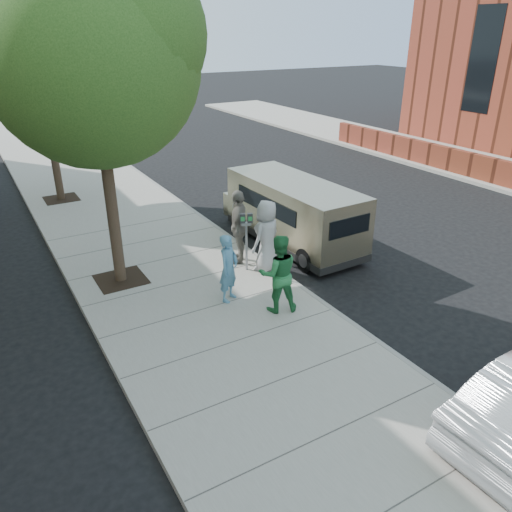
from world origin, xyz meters
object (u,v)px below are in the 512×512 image
Objects in this scene: person_officer at (229,268)px; person_green_shirt at (278,274)px; person_gray_shirt at (267,236)px; person_striped_polo at (239,227)px; parking_meter at (246,229)px; tree_far at (40,64)px; tree_near at (94,51)px; van at (292,211)px.

person_officer is 0.90× the size of person_green_shirt.
person_striped_polo reaches higher than person_gray_shirt.
person_striped_polo is at bearing -80.36° from person_green_shirt.
person_officer is at bearing -109.63° from parking_meter.
person_gray_shirt is 0.92m from person_striped_polo.
person_gray_shirt is (3.45, -8.99, -3.78)m from tree_far.
tree_near reaches higher than parking_meter.
tree_near reaches higher than person_gray_shirt.
person_gray_shirt is at bearing -94.48° from person_green_shirt.
tree_far is 3.22× the size of person_striped_polo.
person_green_shirt is (2.60, -3.27, -4.49)m from tree_near.
person_striped_polo is at bearing 21.58° from person_officer.
parking_meter is 0.29× the size of van.
person_gray_shirt is (3.45, -1.39, -4.45)m from tree_near.
person_gray_shirt is 0.94× the size of person_striped_polo.
person_gray_shirt is at bearing -6.72° from parking_meter.
tree_far is 3.41× the size of person_gray_shirt.
van reaches higher than parking_meter.
van is at bearing 0.20° from tree_near.
person_gray_shirt is (1.59, 0.92, 0.13)m from person_officer.
van is at bearing 1.35° from person_officer.
tree_near is 5.80m from person_gray_shirt.
tree_far reaches higher than person_officer.
parking_meter is 0.55m from person_gray_shirt.
tree_far is 9.97m from van.
person_striped_polo is (1.23, 1.76, 0.19)m from person_officer.
tree_near is 4.79× the size of parking_meter.
tree_near is at bearing -31.57° from person_green_shirt.
tree_far is 9.90m from parking_meter.
person_green_shirt is (-2.60, -3.29, 0.02)m from van.
tree_near is 6.13m from person_green_shirt.
tree_near is 1.16× the size of tree_far.
tree_near is at bearing 95.50° from person_officer.
tree_near is at bearing -65.52° from person_striped_polo.
parking_meter is (3.01, -8.72, -3.60)m from tree_far.
person_striped_polo is at bearing -166.61° from van.
person_striped_polo reaches higher than person_officer.
person_officer is at bearing 7.27° from person_gray_shirt.
parking_meter is at bearing -20.43° from tree_near.
person_gray_shirt is (0.45, -0.27, -0.19)m from parking_meter.
person_striped_polo is at bearing -89.69° from person_gray_shirt.
person_officer is at bearing -79.32° from tree_far.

